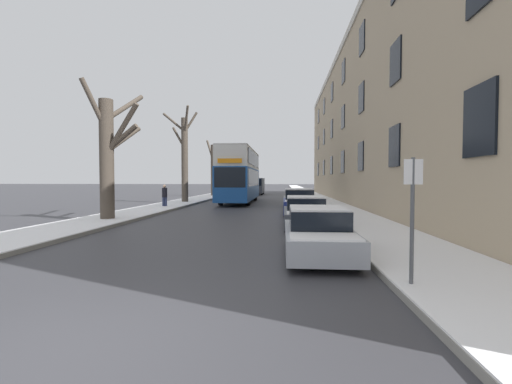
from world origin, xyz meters
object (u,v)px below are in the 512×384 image
(bare_tree_left_1, at_px, (184,156))
(double_decker_bus, at_px, (240,173))
(parked_car_3, at_px, (295,198))
(pedestrian_left_sidewalk, at_px, (165,195))
(bare_tree_left_0, at_px, (109,153))
(bare_tree_left_2, at_px, (214,169))
(street_sign_post, at_px, (412,215))
(parked_car_0, at_px, (318,233))
(parked_car_2, at_px, (299,203))
(parked_car_1, at_px, (305,213))
(oncoming_van, at_px, (256,186))

(bare_tree_left_1, height_order, double_decker_bus, bare_tree_left_1)
(parked_car_3, bearing_deg, pedestrian_left_sidewalk, -167.98)
(bare_tree_left_0, bearing_deg, bare_tree_left_2, 89.97)
(parked_car_3, relative_size, street_sign_post, 1.68)
(double_decker_bus, relative_size, parked_car_3, 2.93)
(bare_tree_left_2, distance_m, parked_car_0, 32.80)
(bare_tree_left_1, bearing_deg, bare_tree_left_2, 89.57)
(parked_car_0, xyz_separation_m, parked_car_2, (-0.00, 10.59, 0.09))
(bare_tree_left_2, bearing_deg, parked_car_0, -73.79)
(bare_tree_left_1, height_order, parked_car_1, bare_tree_left_1)
(bare_tree_left_1, xyz_separation_m, pedestrian_left_sidewalk, (0.03, -5.00, -3.09))
(pedestrian_left_sidewalk, distance_m, street_sign_post, 20.14)
(pedestrian_left_sidewalk, xyz_separation_m, street_sign_post, (10.52, -17.16, 0.46))
(parked_car_3, bearing_deg, bare_tree_left_1, 161.72)
(parked_car_1, relative_size, parked_car_3, 1.04)
(bare_tree_left_2, bearing_deg, pedestrian_left_sidewalk, -90.19)
(parked_car_2, height_order, street_sign_post, street_sign_post)
(parked_car_3, height_order, street_sign_post, street_sign_post)
(bare_tree_left_2, xyz_separation_m, parked_car_0, (9.12, -31.39, -2.76))
(bare_tree_left_2, xyz_separation_m, parked_car_2, (9.12, -20.80, -2.66))
(double_decker_bus, relative_size, parked_car_1, 2.83)
(bare_tree_left_1, bearing_deg, parked_car_0, -64.55)
(bare_tree_left_2, bearing_deg, parked_car_1, -70.78)
(parked_car_3, bearing_deg, bare_tree_left_2, 121.19)
(bare_tree_left_1, relative_size, oncoming_van, 1.39)
(double_decker_bus, distance_m, parked_car_3, 6.82)
(bare_tree_left_0, relative_size, pedestrian_left_sidewalk, 3.98)
(street_sign_post, bearing_deg, oncoming_van, 98.29)
(parked_car_0, bearing_deg, parked_car_1, 90.00)
(oncoming_van, relative_size, pedestrian_left_sidewalk, 3.50)
(bare_tree_left_2, distance_m, pedestrian_left_sidewalk, 17.20)
(pedestrian_left_sidewalk, bearing_deg, double_decker_bus, -130.97)
(double_decker_bus, bearing_deg, bare_tree_left_1, -161.60)
(parked_car_0, height_order, parked_car_2, parked_car_2)
(street_sign_post, bearing_deg, bare_tree_left_1, 115.46)
(bare_tree_left_0, bearing_deg, parked_car_2, 23.13)
(oncoming_van, bearing_deg, parked_car_0, -83.10)
(bare_tree_left_0, distance_m, double_decker_bus, 14.88)
(bare_tree_left_1, xyz_separation_m, parked_car_0, (9.21, -19.36, -3.40))
(bare_tree_left_2, relative_size, parked_car_1, 1.66)
(parked_car_0, bearing_deg, parked_car_3, 90.00)
(bare_tree_left_1, relative_size, parked_car_0, 2.05)
(bare_tree_left_0, height_order, street_sign_post, bare_tree_left_0)
(bare_tree_left_2, height_order, parked_car_3, bare_tree_left_2)
(parked_car_0, height_order, street_sign_post, street_sign_post)
(bare_tree_left_1, xyz_separation_m, parked_car_1, (9.21, -14.13, -3.38))
(street_sign_post, bearing_deg, parked_car_0, 115.51)
(oncoming_van, xyz_separation_m, street_sign_post, (5.91, -40.55, 0.16))
(bare_tree_left_0, height_order, parked_car_2, bare_tree_left_0)
(oncoming_van, bearing_deg, bare_tree_left_0, -98.36)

